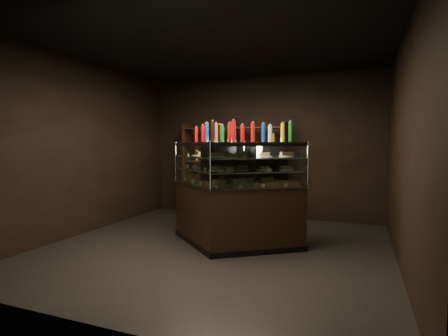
{
  "coord_description": "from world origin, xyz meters",
  "views": [
    {
      "loc": [
        2.0,
        -4.81,
        1.57
      ],
      "look_at": [
        0.14,
        -0.04,
        1.22
      ],
      "focal_mm": 28.0,
      "sensor_mm": 36.0,
      "label": 1
    }
  ],
  "objects": [
    {
      "name": "display_case",
      "position": [
        0.18,
        0.19,
        0.53
      ],
      "size": [
        2.27,
        1.54,
        1.61
      ],
      "rotation": [
        0.0,
        0.0,
        -0.06
      ],
      "color": "black",
      "rests_on": "ground"
    },
    {
      "name": "ground",
      "position": [
        0.0,
        0.0,
        0.0
      ],
      "size": [
        5.0,
        5.0,
        0.0
      ],
      "primitive_type": "plane",
      "color": "black",
      "rests_on": "ground"
    },
    {
      "name": "potted_conifer",
      "position": [
        0.81,
        1.42,
        0.42
      ],
      "size": [
        0.35,
        0.35,
        0.74
      ],
      "rotation": [
        0.0,
        0.0,
        0.19
      ],
      "color": "black",
      "rests_on": "ground"
    },
    {
      "name": "food_display",
      "position": [
        0.18,
        0.18,
        1.19
      ],
      "size": [
        1.84,
        1.01,
        0.49
      ],
      "color": "#B0763F",
      "rests_on": "display_case"
    },
    {
      "name": "room_shell",
      "position": [
        0.0,
        0.0,
        1.94
      ],
      "size": [
        5.02,
        5.02,
        3.01
      ],
      "color": "black",
      "rests_on": "ground"
    },
    {
      "name": "bottles_top",
      "position": [
        0.18,
        0.19,
        1.74
      ],
      "size": [
        1.66,
        0.87,
        0.3
      ],
      "color": "black",
      "rests_on": "display_case"
    },
    {
      "name": "back_shelving",
      "position": [
        -0.47,
        2.05,
        0.61
      ],
      "size": [
        2.21,
        0.47,
        2.0
      ],
      "rotation": [
        0.0,
        0.0,
        0.02
      ],
      "color": "black",
      "rests_on": "ground"
    }
  ]
}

